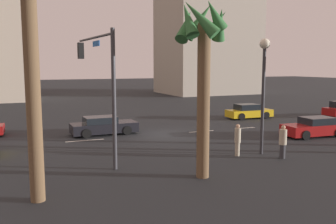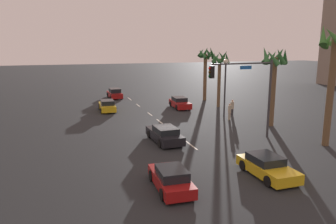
% 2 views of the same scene
% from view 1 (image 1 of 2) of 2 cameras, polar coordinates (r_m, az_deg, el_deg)
% --- Properties ---
extents(ground_plane, '(220.00, 220.00, 0.00)m').
position_cam_1_polar(ground_plane, '(25.76, -0.36, -3.56)').
color(ground_plane, '#232628').
extents(lane_stripe_1, '(2.01, 0.14, 0.01)m').
position_cam_1_polar(lane_stripe_1, '(32.61, 20.66, -1.71)').
color(lane_stripe_1, silver).
rests_on(lane_stripe_1, ground_plane).
extents(lane_stripe_2, '(1.83, 0.14, 0.01)m').
position_cam_1_polar(lane_stripe_2, '(28.93, 12.10, -2.50)').
color(lane_stripe_2, silver).
rests_on(lane_stripe_2, ground_plane).
extents(lane_stripe_3, '(2.04, 0.14, 0.01)m').
position_cam_1_polar(lane_stripe_3, '(26.96, 5.33, -3.09)').
color(lane_stripe_3, silver).
rests_on(lane_stripe_3, ground_plane).
extents(lane_stripe_4, '(2.49, 0.14, 0.01)m').
position_cam_1_polar(lane_stripe_4, '(24.24, -13.10, -4.44)').
color(lane_stripe_4, silver).
rests_on(lane_stripe_4, ground_plane).
extents(car_0, '(4.71, 2.08, 1.29)m').
position_cam_1_polar(car_0, '(26.05, -10.25, -2.19)').
color(car_0, black).
rests_on(car_0, ground_plane).
extents(car_3, '(4.32, 1.91, 1.34)m').
position_cam_1_polar(car_3, '(34.32, 12.71, 0.05)').
color(car_3, gold).
rests_on(car_3, ground_plane).
extents(car_5, '(4.53, 2.06, 1.33)m').
position_cam_1_polar(car_5, '(26.95, 22.27, -2.28)').
color(car_5, maroon).
rests_on(car_5, ground_plane).
extents(traffic_signal, '(0.83, 6.09, 6.59)m').
position_cam_1_polar(traffic_signal, '(18.66, -10.75, 6.11)').
color(traffic_signal, '#38383D').
rests_on(traffic_signal, ground_plane).
extents(streetlamp, '(0.56, 0.56, 6.34)m').
position_cam_1_polar(streetlamp, '(20.21, 14.99, 5.81)').
color(streetlamp, '#2D2D33').
rests_on(streetlamp, ground_plane).
extents(pedestrian_0, '(0.54, 0.54, 1.78)m').
position_cam_1_polar(pedestrian_0, '(19.91, 17.80, -4.44)').
color(pedestrian_0, '#333338').
rests_on(pedestrian_0, ground_plane).
extents(pedestrian_1, '(0.47, 0.47, 1.75)m').
position_cam_1_polar(pedestrian_1, '(19.87, 11.01, -4.25)').
color(pedestrian_1, '#B2A58C').
rests_on(pedestrian_1, ground_plane).
extents(palm_tree_1, '(2.65, 2.76, 7.75)m').
position_cam_1_polar(palm_tree_1, '(15.44, 5.53, 9.46)').
color(palm_tree_1, brown).
rests_on(palm_tree_1, ground_plane).
extents(palm_tree_2, '(2.43, 2.77, 9.42)m').
position_cam_1_polar(palm_tree_2, '(13.49, -20.99, 13.78)').
color(palm_tree_2, brown).
rests_on(palm_tree_2, ground_plane).
extents(building_1, '(15.70, 12.93, 21.43)m').
position_cam_1_polar(building_1, '(65.23, 6.24, 12.45)').
color(building_1, '#9E9384').
rests_on(building_1, ground_plane).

